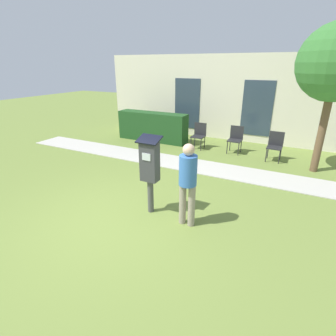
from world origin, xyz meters
name	(u,v)px	position (x,y,z in m)	size (l,w,h in m)	color
ground_plane	(113,221)	(0.00, 0.00, 0.00)	(40.00, 40.00, 0.00)	olive
sidewalk	(185,164)	(0.00, 3.49, 0.01)	(12.00, 1.10, 0.02)	#B7B2A8
building_facade	(222,98)	(0.00, 6.96, 1.60)	(10.00, 0.26, 3.20)	beige
parking_meter	(150,165)	(0.47, 0.66, 1.02)	(0.44, 0.31, 1.59)	#4C4C4C
person_standing	(188,179)	(1.31, 0.57, 0.93)	(0.32, 0.32, 1.58)	gray
outdoor_chair_left	(199,134)	(-0.24, 5.25, 0.53)	(0.44, 0.44, 0.90)	#262628
outdoor_chair_middle	(236,137)	(1.05, 5.33, 0.53)	(0.44, 0.44, 0.90)	#262628
outdoor_chair_right	(275,144)	(2.33, 5.09, 0.53)	(0.44, 0.44, 0.90)	#262628
hedge_row	(153,127)	(-2.23, 5.38, 0.55)	(2.80, 0.60, 1.10)	#1E471E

